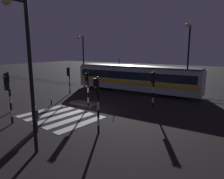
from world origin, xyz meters
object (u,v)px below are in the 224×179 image
traffic_light_corner_far_right (153,84)px  street_lamp_trackside_right (188,53)px  traffic_light_corner_near_right (97,97)px  traffic_light_corner_far_left (69,76)px  traffic_light_median_centre (87,84)px  traffic_light_corner_near_left (8,86)px  pedestrian_waiting_at_kerb (35,119)px  bollard_island_edge (51,99)px  tram (135,78)px  traffic_light_kerb_mid_left (8,92)px  street_lamp_trackside_left (82,55)px  street_lamp_near_kerb (25,61)px

traffic_light_corner_far_right → street_lamp_trackside_right: size_ratio=0.43×
traffic_light_corner_near_right → traffic_light_corner_far_left: (-10.04, 7.90, -0.27)m
traffic_light_median_centre → traffic_light_corner_near_left: bearing=-135.1°
traffic_light_corner_far_left → street_lamp_trackside_right: (12.48, 4.14, 2.74)m
traffic_light_corner_far_left → pedestrian_waiting_at_kerb: 11.87m
bollard_island_edge → traffic_light_corner_near_right: bearing=-22.0°
traffic_light_corner_near_left → tram: bearing=69.1°
traffic_light_kerb_mid_left → traffic_light_corner_far_right: traffic_light_kerb_mid_left is taller
bollard_island_edge → traffic_light_kerb_mid_left: bearing=-72.9°
street_lamp_trackside_left → bollard_island_edge: size_ratio=6.30×
traffic_light_corner_far_left → pedestrian_waiting_at_kerb: (6.57, -9.81, -1.23)m
bollard_island_edge → pedestrian_waiting_at_kerb: bearing=-49.4°
traffic_light_corner_near_left → pedestrian_waiting_at_kerb: traffic_light_corner_near_left is taller
traffic_light_kerb_mid_left → traffic_light_median_centre: bearing=72.5°
bollard_island_edge → street_lamp_trackside_right: bearing=41.0°
bollard_island_edge → tram: bearing=68.2°
traffic_light_median_centre → traffic_light_corner_near_right: bearing=-45.1°
street_lamp_trackside_left → pedestrian_waiting_at_kerb: size_ratio=4.09×
pedestrian_waiting_at_kerb → bollard_island_edge: 6.66m
traffic_light_median_centre → traffic_light_corner_far_right: size_ratio=0.97×
traffic_light_corner_far_left → street_lamp_trackside_right: bearing=18.3°
traffic_light_kerb_mid_left → traffic_light_corner_far_right: 11.54m
street_lamp_near_kerb → tram: street_lamp_near_kerb is taller
street_lamp_trackside_left → tram: (7.59, 1.06, -2.70)m
traffic_light_median_centre → bollard_island_edge: traffic_light_median_centre is taller
street_lamp_trackside_right → bollard_island_edge: bearing=-139.0°
traffic_light_kerb_mid_left → traffic_light_corner_near_left: size_ratio=1.03×
traffic_light_corner_far_right → traffic_light_median_centre: bearing=-149.0°
street_lamp_trackside_left → bollard_island_edge: 10.34m
traffic_light_corner_far_right → street_lamp_near_kerb: 11.63m
street_lamp_near_kerb → traffic_light_median_centre: bearing=110.6°
street_lamp_trackside_right → bollard_island_edge: size_ratio=6.94×
traffic_light_corner_near_right → pedestrian_waiting_at_kerb: bearing=-151.2°
street_lamp_trackside_left → traffic_light_corner_near_right: bearing=-46.5°
traffic_light_corner_far_left → street_lamp_trackside_right: size_ratio=0.41×
street_lamp_trackside_left → bollard_island_edge: bearing=-67.8°
street_lamp_trackside_right → traffic_light_median_centre: bearing=-131.1°
traffic_light_kerb_mid_left → traffic_light_corner_near_left: 3.11m
traffic_light_corner_near_left → tram: (5.11, 13.37, -0.50)m
traffic_light_corner_near_left → street_lamp_trackside_right: size_ratio=0.44×
traffic_light_corner_near_left → traffic_light_corner_far_left: 8.28m
street_lamp_near_kerb → bollard_island_edge: bearing=133.1°
traffic_light_corner_near_right → bollard_island_edge: size_ratio=3.24×
traffic_light_corner_far_left → bollard_island_edge: size_ratio=2.87×
street_lamp_trackside_left → pedestrian_waiting_at_kerb: (7.95, -13.92, -3.58)m
street_lamp_trackside_left → traffic_light_median_centre: bearing=-47.2°
traffic_light_median_centre → street_lamp_trackside_right: size_ratio=0.42×
traffic_light_corner_far_right → traffic_light_corner_near_right: bearing=-95.6°
street_lamp_near_kerb → bollard_island_edge: 10.46m
traffic_light_corner_far_right → bollard_island_edge: bearing=-153.8°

